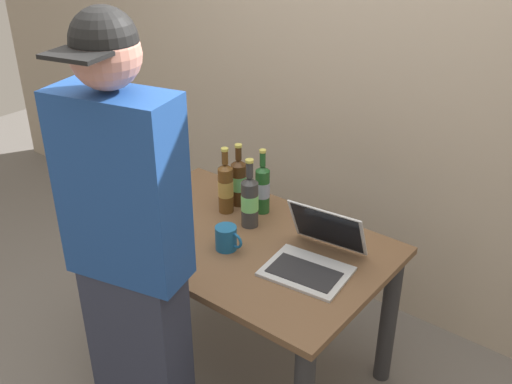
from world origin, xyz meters
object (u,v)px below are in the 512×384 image
beer_bottle_brown (250,200)px  person_figure (131,265)px  beer_bottle_dark (226,187)px  coffee_mug (227,238)px  beer_bottle_green (263,188)px  laptop (315,254)px  beer_bottle_amber (239,181)px

beer_bottle_brown → person_figure: person_figure is taller
beer_bottle_brown → person_figure: bearing=-84.5°
beer_bottle_dark → coffee_mug: bearing=-48.4°
beer_bottle_brown → beer_bottle_dark: beer_bottle_brown is taller
beer_bottle_dark → beer_bottle_green: beer_bottle_dark is taller
coffee_mug → laptop: bearing=20.3°
beer_bottle_amber → person_figure: size_ratio=0.17×
beer_bottle_green → person_figure: bearing=-83.3°
beer_bottle_green → coffee_mug: beer_bottle_green is taller
beer_bottle_brown → beer_bottle_amber: 0.20m
beer_bottle_dark → person_figure: (0.23, -0.75, 0.09)m
laptop → beer_bottle_green: 0.47m
beer_bottle_brown → beer_bottle_green: bearing=103.0°
beer_bottle_green → person_figure: size_ratio=0.18×
beer_bottle_brown → beer_bottle_amber: beer_bottle_brown is taller
laptop → beer_bottle_brown: 0.40m
beer_bottle_dark → beer_bottle_amber: size_ratio=1.04×
beer_bottle_brown → beer_bottle_dark: bearing=169.7°
laptop → beer_bottle_amber: bearing=160.0°
person_figure → coffee_mug: size_ratio=13.97×
beer_bottle_brown → coffee_mug: (0.05, -0.21, -0.07)m
laptop → coffee_mug: laptop is taller
beer_bottle_amber → person_figure: person_figure is taller
laptop → beer_bottle_amber: beer_bottle_amber is taller
beer_bottle_amber → beer_bottle_dark: bearing=-90.9°
beer_bottle_brown → person_figure: 0.73m
laptop → beer_bottle_brown: bearing=168.5°
beer_bottle_green → coffee_mug: 0.35m
person_figure → beer_bottle_amber: bearing=105.3°
beer_bottle_dark → beer_bottle_amber: (0.00, 0.09, -0.01)m
laptop → coffee_mug: (-0.34, -0.13, 0.00)m
beer_bottle_dark → person_figure: size_ratio=0.18×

